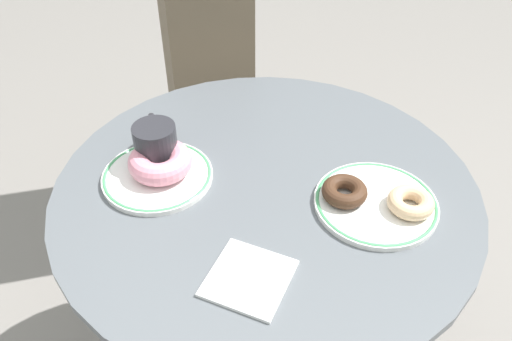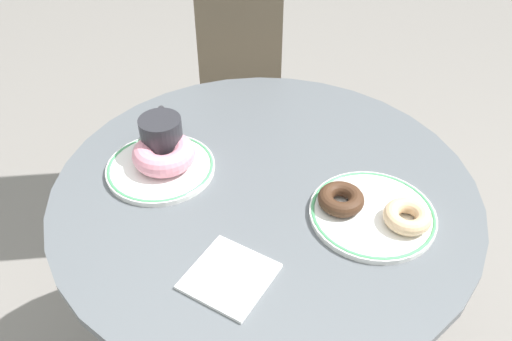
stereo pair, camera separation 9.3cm
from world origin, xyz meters
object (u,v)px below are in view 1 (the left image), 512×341
(cafe_table, at_px, (264,266))
(plate_left, at_px, (158,176))
(plate_right, at_px, (376,203))
(coffee_mug, at_px, (156,145))
(donut_glazed, at_px, (411,202))
(paper_napkin, at_px, (249,278))
(donut_chocolate, at_px, (344,191))
(donut_pink_frosted, at_px, (160,162))

(cafe_table, bearing_deg, plate_left, -171.57)
(plate_right, bearing_deg, coffee_mug, 177.15)
(cafe_table, bearing_deg, donut_glazed, -3.36)
(donut_glazed, relative_size, paper_napkin, 0.66)
(cafe_table, bearing_deg, donut_chocolate, -5.13)
(cafe_table, relative_size, donut_pink_frosted, 6.59)
(donut_chocolate, relative_size, coffee_mug, 0.70)
(cafe_table, distance_m, coffee_mug, 0.34)
(plate_left, height_order, paper_napkin, plate_left)
(plate_right, bearing_deg, plate_left, -177.12)
(donut_glazed, height_order, paper_napkin, donut_glazed)
(plate_right, height_order, donut_chocolate, donut_chocolate)
(donut_chocolate, bearing_deg, donut_glazed, -1.10)
(donut_chocolate, bearing_deg, coffee_mug, 176.16)
(paper_napkin, bearing_deg, cafe_table, 95.91)
(donut_glazed, bearing_deg, coffee_mug, 176.82)
(donut_chocolate, bearing_deg, paper_napkin, -120.51)
(donut_glazed, relative_size, donut_chocolate, 1.00)
(cafe_table, distance_m, donut_chocolate, 0.29)
(plate_left, relative_size, coffee_mug, 1.79)
(donut_glazed, xyz_separation_m, coffee_mug, (-0.46, 0.03, 0.02))
(donut_pink_frosted, bearing_deg, cafe_table, 5.82)
(plate_left, height_order, donut_glazed, donut_glazed)
(donut_glazed, xyz_separation_m, donut_chocolate, (-0.11, 0.00, 0.00))
(cafe_table, height_order, plate_right, plate_right)
(paper_napkin, bearing_deg, donut_chocolate, 59.49)
(donut_glazed, height_order, coffee_mug, coffee_mug)
(donut_chocolate, height_order, coffee_mug, coffee_mug)
(plate_left, xyz_separation_m, plate_right, (0.39, 0.02, 0.00))
(coffee_mug, bearing_deg, donut_chocolate, -3.84)
(plate_left, height_order, plate_right, same)
(plate_right, xyz_separation_m, donut_glazed, (0.06, -0.01, 0.02))
(paper_napkin, height_order, coffee_mug, coffee_mug)
(cafe_table, distance_m, donut_pink_frosted, 0.32)
(donut_pink_frosted, xyz_separation_m, donut_glazed, (0.44, 0.00, -0.01))
(donut_pink_frosted, height_order, paper_napkin, donut_pink_frosted)
(donut_pink_frosted, height_order, donut_chocolate, donut_pink_frosted)
(donut_chocolate, distance_m, paper_napkin, 0.23)
(plate_right, bearing_deg, donut_chocolate, -176.54)
(coffee_mug, bearing_deg, cafe_table, -2.97)
(cafe_table, xyz_separation_m, coffee_mug, (-0.21, 0.01, 0.27))
(donut_pink_frosted, distance_m, coffee_mug, 0.04)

